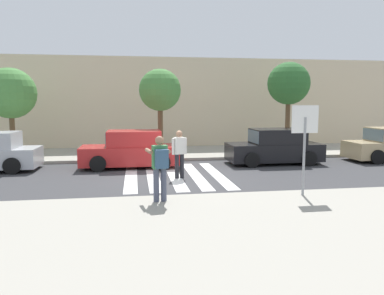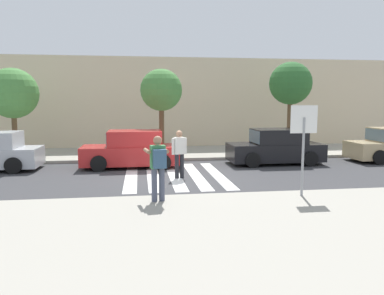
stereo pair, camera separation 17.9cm
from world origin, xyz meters
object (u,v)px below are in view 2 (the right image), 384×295
object	(u,v)px
street_tree_east	(291,84)
parked_car_black	(276,148)
photographer_with_backpack	(158,163)
parked_car_red	(132,150)
stop_sign	(304,130)
street_tree_center	(161,91)
pedestrian_crossing	(179,151)
street_tree_west	(13,94)

from	to	relation	value
street_tree_east	parked_car_black	bearing A→B (deg)	-123.11
photographer_with_backpack	parked_car_red	bearing A→B (deg)	97.17
stop_sign	street_tree_center	world-z (taller)	street_tree_center
pedestrian_crossing	street_tree_east	distance (m)	8.43
parked_car_black	photographer_with_backpack	bearing A→B (deg)	-131.80
photographer_with_backpack	parked_car_red	world-z (taller)	photographer_with_backpack
pedestrian_crossing	parked_car_black	bearing A→B (deg)	29.17
parked_car_red	street_tree_center	distance (m)	3.45
photographer_with_backpack	street_tree_west	world-z (taller)	street_tree_west
parked_car_black	street_tree_east	size ratio (longest dim) A/B	0.89
parked_car_red	street_tree_west	world-z (taller)	street_tree_west
parked_car_red	street_tree_west	bearing A→B (deg)	153.14
street_tree_west	street_tree_center	xyz separation A→B (m)	(6.87, -0.87, 0.14)
street_tree_west	parked_car_black	bearing A→B (deg)	-13.33
pedestrian_crossing	street_tree_center	distance (m)	5.03
photographer_with_backpack	parked_car_red	size ratio (longest dim) A/B	0.42
pedestrian_crossing	street_tree_center	xyz separation A→B (m)	(-0.36, 4.47, 2.28)
pedestrian_crossing	street_tree_west	size ratio (longest dim) A/B	0.41
parked_car_red	street_tree_east	world-z (taller)	street_tree_east
pedestrian_crossing	photographer_with_backpack	bearing A→B (deg)	-104.54
parked_car_black	parked_car_red	bearing A→B (deg)	180.00
street_tree_west	street_tree_east	size ratio (longest dim) A/B	0.91
stop_sign	street_tree_west	world-z (taller)	street_tree_west
street_tree_center	street_tree_east	distance (m)	6.60
parked_car_black	street_tree_west	xyz separation A→B (m)	(-11.80, 2.80, 2.39)
parked_car_black	street_tree_east	xyz separation A→B (m)	(1.63, 2.50, 2.91)
stop_sign	parked_car_red	distance (m)	7.82
pedestrian_crossing	street_tree_west	distance (m)	9.25
photographer_with_backpack	pedestrian_crossing	distance (m)	3.73
photographer_with_backpack	street_tree_center	bearing A→B (deg)	85.96
parked_car_red	street_tree_center	size ratio (longest dim) A/B	0.99
street_tree_east	pedestrian_crossing	bearing A→B (deg)	-140.84
parked_car_red	street_tree_east	size ratio (longest dim) A/B	0.89
street_tree_west	pedestrian_crossing	bearing A→B (deg)	-36.48
photographer_with_backpack	parked_car_black	bearing A→B (deg)	48.20
street_tree_west	street_tree_center	size ratio (longest dim) A/B	1.01
stop_sign	street_tree_east	distance (m)	9.29
stop_sign	photographer_with_backpack	world-z (taller)	stop_sign
pedestrian_crossing	street_tree_west	bearing A→B (deg)	143.52
parked_car_black	street_tree_center	world-z (taller)	street_tree_center
parked_car_red	street_tree_center	xyz separation A→B (m)	(1.35, 1.92, 2.53)
photographer_with_backpack	parked_car_black	distance (m)	8.27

